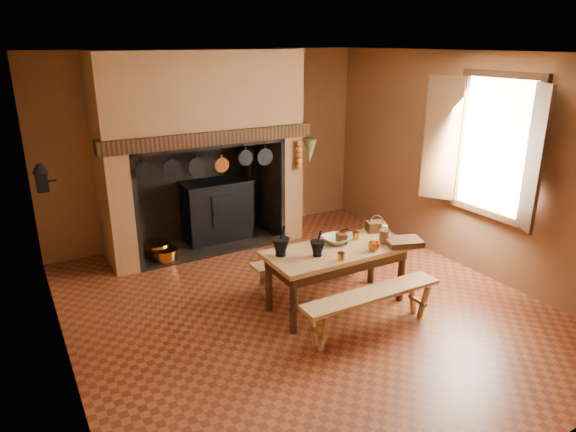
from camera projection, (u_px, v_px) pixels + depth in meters
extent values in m
plane|color=brown|center=(303.00, 306.00, 5.93)|extent=(5.50, 5.50, 0.00)
plane|color=silver|center=(306.00, 53.00, 5.02)|extent=(5.50, 5.50, 0.00)
cube|color=brown|center=(210.00, 146.00, 7.73)|extent=(5.00, 0.02, 2.80)
cube|color=brown|center=(51.00, 231.00, 4.30)|extent=(0.02, 5.50, 2.80)
cube|color=brown|center=(469.00, 164.00, 6.64)|extent=(0.02, 5.50, 2.80)
cube|color=brown|center=(533.00, 296.00, 3.21)|extent=(5.00, 0.02, 2.80)
cube|color=brown|center=(110.00, 164.00, 6.64)|extent=(0.30, 0.90, 2.80)
cube|color=brown|center=(279.00, 145.00, 7.81)|extent=(0.30, 0.90, 2.80)
cube|color=brown|center=(198.00, 96.00, 6.96)|extent=(2.20, 0.90, 1.20)
cube|color=black|center=(211.00, 138.00, 6.80)|extent=(2.95, 0.22, 0.18)
cube|color=black|center=(194.00, 188.00, 7.76)|extent=(2.20, 0.06, 1.60)
cube|color=black|center=(207.00, 245.00, 7.68)|extent=(2.20, 0.90, 0.02)
cube|color=black|center=(217.00, 212.00, 7.77)|extent=(1.00, 0.50, 0.90)
cube|color=black|center=(216.00, 182.00, 7.60)|extent=(1.04, 0.54, 0.04)
cube|color=black|center=(223.00, 210.00, 7.53)|extent=(0.35, 0.02, 0.45)
cylinder|color=black|center=(248.00, 156.00, 7.77)|extent=(0.10, 0.10, 0.70)
cylinder|color=#B07328|center=(214.00, 212.00, 7.44)|extent=(0.03, 0.03, 0.03)
cylinder|color=#B07328|center=(233.00, 209.00, 7.58)|extent=(0.03, 0.03, 0.03)
cylinder|color=#B07328|center=(157.00, 249.00, 7.30)|extent=(0.40, 0.40, 0.20)
cylinder|color=#B07328|center=(165.00, 255.00, 7.12)|extent=(0.34, 0.34, 0.18)
cube|color=black|center=(141.00, 251.00, 7.29)|extent=(0.18, 0.18, 0.16)
cone|color=#4C5729|center=(310.00, 151.00, 7.50)|extent=(0.20, 0.20, 0.35)
cube|color=white|center=(497.00, 146.00, 6.21)|extent=(0.02, 1.00, 1.60)
cube|color=#3E2213|center=(505.00, 74.00, 5.92)|extent=(0.08, 1.16, 0.08)
cube|color=#3E2213|center=(486.00, 212.00, 6.47)|extent=(0.08, 1.16, 0.08)
cube|color=#3E2213|center=(535.00, 159.00, 5.54)|extent=(0.29, 0.39, 1.60)
cube|color=#3E2213|center=(441.00, 139.00, 6.66)|extent=(0.29, 0.39, 1.60)
cube|color=black|center=(42.00, 182.00, 5.60)|extent=(0.12, 0.12, 0.22)
cone|color=black|center=(40.00, 169.00, 5.55)|extent=(0.16, 0.16, 0.10)
cylinder|color=black|center=(51.00, 181.00, 5.64)|extent=(0.12, 0.02, 0.02)
cube|color=tan|center=(337.00, 251.00, 5.74)|extent=(1.64, 0.73, 0.05)
cube|color=#3E2213|center=(337.00, 258.00, 5.77)|extent=(1.53, 0.62, 0.13)
cylinder|color=#3E2213|center=(293.00, 305.00, 5.29)|extent=(0.08, 0.08, 0.65)
cylinder|color=#3E2213|center=(401.00, 275.00, 5.97)|extent=(0.08, 0.08, 0.65)
cylinder|color=#3E2213|center=(269.00, 284.00, 5.74)|extent=(0.08, 0.08, 0.65)
cylinder|color=#3E2213|center=(372.00, 258.00, 6.42)|extent=(0.08, 0.08, 0.65)
cube|color=tan|center=(372.00, 294.00, 5.30)|extent=(1.62, 0.28, 0.04)
cube|color=tan|center=(311.00, 256.00, 6.28)|extent=(1.55, 0.27, 0.04)
cylinder|color=black|center=(281.00, 254.00, 5.55)|extent=(0.12, 0.12, 0.03)
cone|color=black|center=(281.00, 246.00, 5.51)|extent=(0.20, 0.20, 0.16)
cylinder|color=black|center=(282.00, 233.00, 5.48)|extent=(0.08, 0.04, 0.16)
cylinder|color=black|center=(317.00, 255.00, 5.54)|extent=(0.10, 0.10, 0.03)
cone|color=black|center=(317.00, 247.00, 5.51)|extent=(0.17, 0.17, 0.14)
cylinder|color=black|center=(319.00, 237.00, 5.48)|extent=(0.07, 0.04, 0.13)
cube|color=#3E2213|center=(341.00, 239.00, 5.87)|extent=(0.14, 0.14, 0.11)
cylinder|color=#B07328|center=(342.00, 233.00, 5.85)|extent=(0.08, 0.08, 0.03)
cylinder|color=black|center=(345.00, 230.00, 5.86)|extent=(0.09, 0.04, 0.03)
cylinder|color=#B07328|center=(341.00, 256.00, 5.42)|extent=(0.10, 0.10, 0.09)
cylinder|color=#B07328|center=(356.00, 235.00, 5.99)|extent=(0.10, 0.10, 0.09)
imported|color=#B5B28B|center=(336.00, 239.00, 5.89)|extent=(0.33, 0.33, 0.08)
cylinder|color=#51301E|center=(384.00, 236.00, 5.87)|extent=(0.12, 0.12, 0.15)
cylinder|color=beige|center=(385.00, 231.00, 6.09)|extent=(0.10, 0.10, 0.13)
cube|color=#522B18|center=(376.00, 227.00, 6.23)|extent=(0.26, 0.22, 0.12)
torus|color=#522B18|center=(376.00, 222.00, 6.21)|extent=(0.17, 0.08, 0.18)
cube|color=#3E2213|center=(404.00, 242.00, 5.83)|extent=(0.47, 0.40, 0.07)
imported|color=#B07328|center=(374.00, 246.00, 5.66)|extent=(0.16, 0.16, 0.10)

